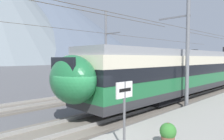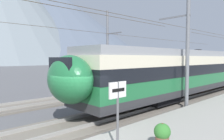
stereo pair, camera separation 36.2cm
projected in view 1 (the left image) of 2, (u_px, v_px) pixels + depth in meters
ground_plane at (83, 136)px, 8.65m from camera, size 400.00×400.00×0.00m
track_near at (69, 128)px, 9.42m from camera, size 120.00×3.00×0.28m
track_far at (20, 107)px, 13.55m from camera, size 120.00×3.00×0.28m
train_near_platform at (209, 68)px, 20.67m from camera, size 33.72×3.02×4.27m
train_far_track at (181, 65)px, 28.69m from camera, size 24.94×3.00×4.27m
catenary_mast_mid at (185, 49)px, 13.14m from camera, size 40.15×2.26×7.21m
catenary_mast_far_side at (107, 49)px, 21.09m from camera, size 40.15×2.17×8.07m
platform_sign at (124, 100)px, 6.41m from camera, size 0.70×0.08×2.18m
potted_plant_platform_edge at (168, 134)px, 6.78m from camera, size 0.54×0.54×0.79m
mountain_right_ridge at (37, 21)px, 181.60m from camera, size 189.45×189.45×72.23m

